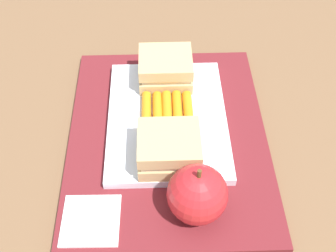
# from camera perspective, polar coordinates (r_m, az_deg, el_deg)

# --- Properties ---
(ground_plane) EXTENTS (2.40, 2.40, 0.00)m
(ground_plane) POSITION_cam_1_polar(r_m,az_deg,el_deg) (0.62, -0.04, -1.70)
(ground_plane) COLOR brown
(lunchbag_mat) EXTENTS (0.36, 0.28, 0.01)m
(lunchbag_mat) POSITION_cam_1_polar(r_m,az_deg,el_deg) (0.62, -0.04, -1.40)
(lunchbag_mat) COLOR maroon
(lunchbag_mat) RESTS_ON ground_plane
(food_tray) EXTENTS (0.23, 0.17, 0.01)m
(food_tray) POSITION_cam_1_polar(r_m,az_deg,el_deg) (0.63, -0.11, 0.99)
(food_tray) COLOR white
(food_tray) RESTS_ON lunchbag_mat
(sandwich_half_left) EXTENTS (0.07, 0.08, 0.04)m
(sandwich_half_left) POSITION_cam_1_polar(r_m,az_deg,el_deg) (0.66, -0.33, 7.59)
(sandwich_half_left) COLOR tan
(sandwich_half_left) RESTS_ON food_tray
(sandwich_half_right) EXTENTS (0.07, 0.08, 0.04)m
(sandwich_half_right) POSITION_cam_1_polar(r_m,az_deg,el_deg) (0.56, 0.14, -2.99)
(sandwich_half_right) COLOR tan
(sandwich_half_right) RESTS_ON food_tray
(carrot_sticks_bundle) EXTENTS (0.08, 0.07, 0.02)m
(carrot_sticks_bundle) POSITION_cam_1_polar(r_m,az_deg,el_deg) (0.62, -0.10, 1.88)
(carrot_sticks_bundle) COLOR orange
(carrot_sticks_bundle) RESTS_ON food_tray
(apple) EXTENTS (0.07, 0.07, 0.08)m
(apple) POSITION_cam_1_polar(r_m,az_deg,el_deg) (0.51, 3.89, -8.97)
(apple) COLOR red
(apple) RESTS_ON lunchbag_mat
(paper_napkin) EXTENTS (0.07, 0.07, 0.00)m
(paper_napkin) POSITION_cam_1_polar(r_m,az_deg,el_deg) (0.54, -10.13, -12.14)
(paper_napkin) COLOR white
(paper_napkin) RESTS_ON lunchbag_mat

